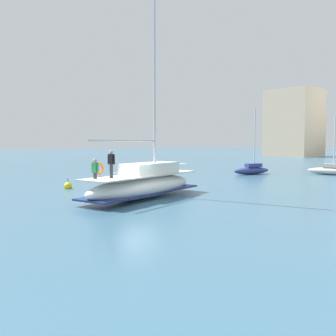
{
  "coord_description": "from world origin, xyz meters",
  "views": [
    {
      "loc": [
        17.36,
        -11.83,
        3.46
      ],
      "look_at": [
        -1.05,
        3.17,
        1.8
      ],
      "focal_mm": 38.46,
      "sensor_mm": 36.0,
      "label": 1
    }
  ],
  "objects_px": {
    "moored_sloop_near": "(330,170)",
    "mooring_buoy": "(68,186)",
    "main_sailboat": "(144,183)",
    "seagull": "(91,201)",
    "moored_catamaran": "(252,169)"
  },
  "relations": [
    {
      "from": "moored_sloop_near",
      "to": "seagull",
      "type": "bearing_deg",
      "value": -86.81
    },
    {
      "from": "moored_sloop_near",
      "to": "mooring_buoy",
      "type": "xyz_separation_m",
      "value": [
        -6.75,
        -27.05,
        -0.33
      ]
    },
    {
      "from": "moored_sloop_near",
      "to": "moored_catamaran",
      "type": "bearing_deg",
      "value": -133.29
    },
    {
      "from": "moored_catamaran",
      "to": "seagull",
      "type": "height_order",
      "value": "moored_catamaran"
    },
    {
      "from": "main_sailboat",
      "to": "moored_catamaran",
      "type": "height_order",
      "value": "main_sailboat"
    },
    {
      "from": "main_sailboat",
      "to": "moored_sloop_near",
      "type": "height_order",
      "value": "main_sailboat"
    },
    {
      "from": "main_sailboat",
      "to": "moored_sloop_near",
      "type": "xyz_separation_m",
      "value": [
        -0.58,
        25.2,
        -0.4
      ]
    },
    {
      "from": "moored_sloop_near",
      "to": "seagull",
      "type": "relative_size",
      "value": 6.22
    },
    {
      "from": "moored_catamaran",
      "to": "seagull",
      "type": "bearing_deg",
      "value": -72.38
    },
    {
      "from": "main_sailboat",
      "to": "mooring_buoy",
      "type": "bearing_deg",
      "value": -165.81
    },
    {
      "from": "moored_sloop_near",
      "to": "mooring_buoy",
      "type": "bearing_deg",
      "value": -104.02
    },
    {
      "from": "main_sailboat",
      "to": "moored_sloop_near",
      "type": "relative_size",
      "value": 2.15
    },
    {
      "from": "main_sailboat",
      "to": "mooring_buoy",
      "type": "relative_size",
      "value": 14.68
    },
    {
      "from": "main_sailboat",
      "to": "seagull",
      "type": "height_order",
      "value": "main_sailboat"
    },
    {
      "from": "moored_sloop_near",
      "to": "moored_catamaran",
      "type": "height_order",
      "value": "moored_catamaran"
    }
  ]
}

